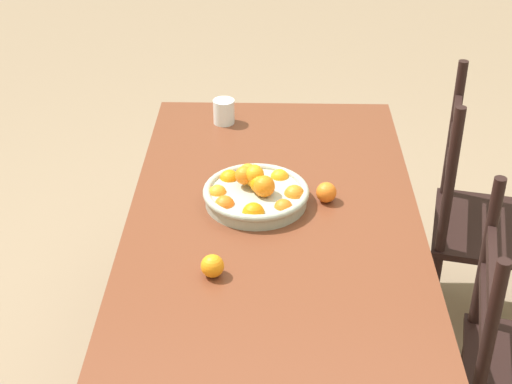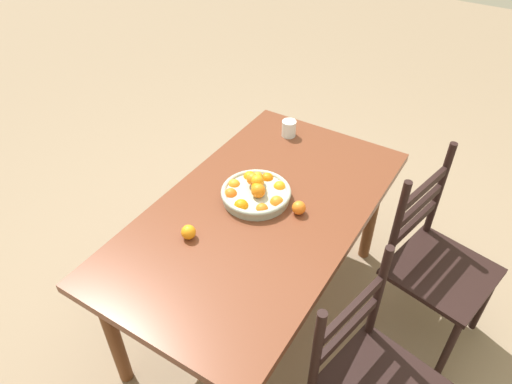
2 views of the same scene
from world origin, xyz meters
name	(u,v)px [view 1 (image 1 of 2)]	position (x,y,z in m)	size (l,w,h in m)	color
dining_table	(274,236)	(0.00, 0.00, 0.66)	(1.60, 0.89, 0.75)	brown
chair_near_window	(483,223)	(-0.37, 0.76, 0.48)	(0.54, 0.54, 1.01)	black
fruit_bowl	(256,193)	(-0.06, -0.06, 0.78)	(0.33, 0.33, 0.12)	#A1AB9D
orange_loose_0	(212,266)	(0.31, -0.17, 0.78)	(0.06, 0.06, 0.06)	orange
orange_loose_1	(326,192)	(-0.07, 0.16, 0.78)	(0.06, 0.06, 0.06)	orange
drinking_glass	(224,112)	(-0.62, -0.19, 0.79)	(0.08, 0.08, 0.09)	silver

